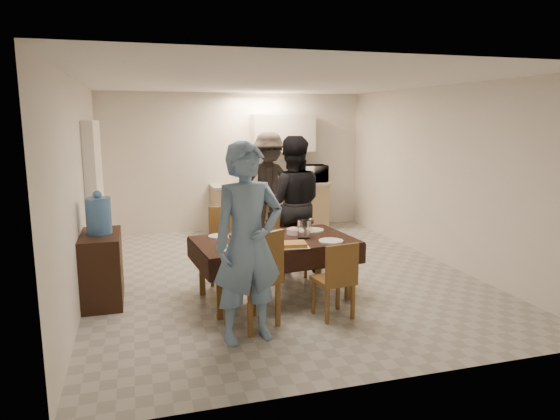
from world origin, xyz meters
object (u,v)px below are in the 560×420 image
(person_kitchen, at_px, (269,185))
(savoury_tart, at_px, (292,244))
(water_jug, at_px, (99,216))
(dining_table, at_px, (274,242))
(console, at_px, (102,268))
(person_far, at_px, (292,204))
(person_near, at_px, (248,244))
(wine_bottle, at_px, (269,225))
(microwave, at_px, (311,174))
(water_pitcher, at_px, (304,229))

(person_kitchen, bearing_deg, savoury_tart, -100.89)
(water_jug, bearing_deg, person_kitchen, 44.13)
(savoury_tart, bearing_deg, dining_table, 104.74)
(console, distance_m, person_far, 2.65)
(water_jug, relative_size, person_kitchen, 0.22)
(person_near, xyz_separation_m, person_far, (1.10, 2.10, -0.02))
(dining_table, bearing_deg, person_kitchen, 70.37)
(person_kitchen, bearing_deg, person_far, -96.07)
(wine_bottle, xyz_separation_m, person_far, (0.60, 1.00, 0.07))
(person_kitchen, bearing_deg, microwave, 25.04)
(dining_table, relative_size, savoury_tart, 5.31)
(water_jug, distance_m, person_kitchen, 3.81)
(water_jug, distance_m, person_near, 2.05)
(console, relative_size, water_jug, 2.09)
(dining_table, relative_size, person_near, 1.01)
(dining_table, bearing_deg, water_pitcher, -13.81)
(person_near, relative_size, person_far, 1.02)
(water_pitcher, bearing_deg, person_far, 79.70)
(person_far, bearing_deg, person_kitchen, -81.77)
(dining_table, bearing_deg, console, 161.99)
(dining_table, bearing_deg, person_far, 56.67)
(water_pitcher, height_order, savoury_tart, water_pitcher)
(person_kitchen, bearing_deg, dining_table, -103.95)
(person_near, bearing_deg, water_pitcher, 37.95)
(microwave, relative_size, person_near, 0.31)
(microwave, distance_m, person_near, 5.12)
(dining_table, height_order, console, console)
(console, height_order, water_jug, water_jug)
(savoury_tart, height_order, person_near, person_near)
(person_kitchen, bearing_deg, wine_bottle, -105.06)
(savoury_tart, xyz_separation_m, person_kitchen, (0.67, 3.47, 0.20))
(console, height_order, microwave, microwave)
(water_pitcher, bearing_deg, microwave, 68.95)
(dining_table, relative_size, water_jug, 4.58)
(wine_bottle, bearing_deg, console, 168.78)
(person_near, bearing_deg, console, 123.74)
(microwave, bearing_deg, dining_table, 63.93)
(water_pitcher, relative_size, microwave, 0.37)
(wine_bottle, distance_m, person_far, 1.17)
(savoury_tart, bearing_deg, console, 158.61)
(console, distance_m, water_pitcher, 2.41)
(water_jug, xyz_separation_m, savoury_tart, (2.07, -0.81, -0.29))
(water_jug, relative_size, wine_bottle, 1.33)
(wine_bottle, bearing_deg, microwave, 62.95)
(console, relative_size, water_pitcher, 4.02)
(water_jug, bearing_deg, person_far, 13.81)
(water_pitcher, xyz_separation_m, person_kitchen, (0.42, 3.14, 0.11))
(water_pitcher, height_order, person_kitchen, person_kitchen)
(water_pitcher, distance_m, person_far, 1.12)
(wine_bottle, relative_size, person_kitchen, 0.17)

